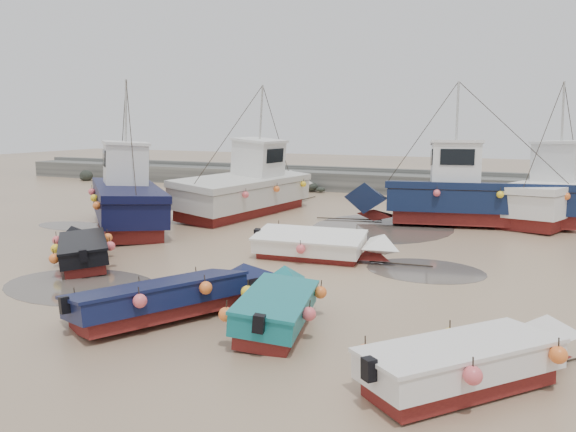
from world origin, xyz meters
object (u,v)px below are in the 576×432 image
Objects in this scene: dinghy_4 at (84,246)px; dinghy_1 at (173,293)px; dinghy_5 at (321,243)px; cabin_boat_1 at (250,187)px; cabin_boat_2 at (465,195)px; cabin_boat_3 at (558,192)px; dinghy_2 at (278,301)px; dinghy_3 at (478,356)px; person at (158,238)px; cabin_boat_0 at (124,196)px.

dinghy_1 is at bearing -72.98° from dinghy_4.
dinghy_5 is at bearing 108.90° from dinghy_1.
cabin_boat_1 reaches higher than dinghy_5.
cabin_boat_3 is (3.75, 2.41, 0.05)m from cabin_boat_2.
cabin_boat_3 is (13.86, 3.44, 0.05)m from cabin_boat_1.
dinghy_3 is at bearing -28.14° from dinghy_2.
person is (-10.53, -7.92, -1.30)m from cabin_boat_2.
cabin_boat_0 is (-9.68, 1.76, 0.79)m from dinghy_5.
dinghy_5 is 10.01m from cabin_boat_1.
dinghy_4 is 20.18m from cabin_boat_3.
dinghy_1 is at bearing -94.15° from cabin_boat_3.
dinghy_5 is (1.14, 6.60, 0.01)m from dinghy_1.
dinghy_4 is 11.10m from cabin_boat_1.
cabin_boat_3 reaches higher than dinghy_4.
dinghy_1 is at bearing 109.84° from person.
dinghy_3 reaches higher than person.
cabin_boat_0 and cabin_boat_3 have the same top height.
dinghy_5 is at bearing 145.55° from cabin_boat_2.
cabin_boat_0 is 14.77m from cabin_boat_2.
dinghy_2 and dinghy_4 have the same top height.
cabin_boat_2 is at bearing -162.76° from person.
dinghy_4 is (-5.63, 2.98, 0.01)m from dinghy_1.
dinghy_2 is at bearing -62.30° from dinghy_4.
cabin_boat_2 reaches higher than dinghy_5.
dinghy_4 is 4.23m from person.
cabin_boat_2 is at bearing -125.88° from cabin_boat_3.
cabin_boat_3 reaches higher than person.
dinghy_3 is 17.94m from cabin_boat_0.
dinghy_3 is 0.81× the size of dinghy_5.
cabin_boat_1 is at bearing 170.78° from dinghy_3.
dinghy_4 and dinghy_5 have the same top height.
cabin_boat_2 reaches higher than dinghy_1.
dinghy_1 and dinghy_2 have the same top height.
cabin_boat_2 is (3.47, 8.49, 0.75)m from dinghy_5.
person is at bearing 129.31° from dinghy_2.
person is at bearing -99.89° from dinghy_5.
cabin_boat_3 is at bearing 21.64° from cabin_boat_1.
cabin_boat_1 is at bearing 108.31° from dinghy_2.
dinghy_1 is at bearing -90.12° from cabin_boat_0.
cabin_boat_3 is (13.99, 14.51, 0.80)m from dinghy_4.
dinghy_2 is 0.86× the size of dinghy_5.
dinghy_4 is at bearing 127.57° from cabin_boat_2.
cabin_boat_1 is at bearing -143.63° from dinghy_5.
person is at bearing 158.30° from dinghy_1.
cabin_boat_3 reaches higher than dinghy_5.
cabin_boat_1 reaches higher than dinghy_1.
cabin_boat_2 is at bearing 4.67° from dinghy_4.
dinghy_1 is 15.11m from cabin_boat_1.
cabin_boat_1 reaches higher than dinghy_4.
dinghy_3 and dinghy_5 have the same top height.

